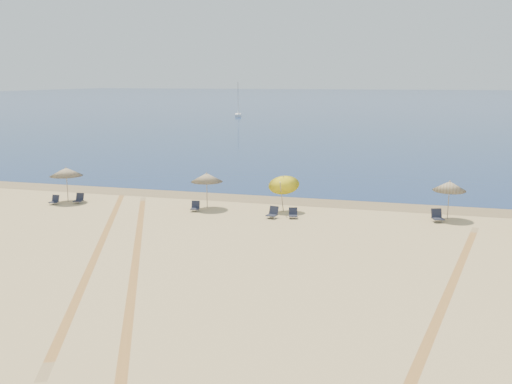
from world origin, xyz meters
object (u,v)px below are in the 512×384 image
(chair_5, at_px, (273,213))
(sailboat_0, at_px, (238,106))
(umbrella_1, at_px, (66,172))
(chair_7, at_px, (437,216))
(umbrella_2, at_px, (207,177))
(chair_6, at_px, (293,214))
(umbrella_4, at_px, (450,186))
(umbrella_3, at_px, (283,181))
(chair_3, at_px, (79,199))
(chair_4, at_px, (195,207))
(chair_2, at_px, (55,200))

(chair_5, bearing_deg, sailboat_0, 121.21)
(umbrella_1, height_order, chair_7, umbrella_1)
(umbrella_2, relative_size, chair_6, 3.38)
(umbrella_4, bearing_deg, umbrella_3, -176.39)
(chair_3, height_order, chair_5, chair_5)
(umbrella_2, relative_size, chair_4, 3.42)
(umbrella_3, relative_size, chair_5, 3.36)
(umbrella_3, distance_m, chair_5, 2.39)
(chair_6, bearing_deg, umbrella_4, -0.90)
(umbrella_1, distance_m, chair_6, 15.70)
(chair_5, relative_size, chair_6, 1.12)
(chair_2, distance_m, chair_6, 15.98)
(umbrella_2, xyz_separation_m, chair_3, (-8.79, -0.78, -1.72))
(chair_7, bearing_deg, sailboat_0, 95.09)
(chair_3, xyz_separation_m, sailboat_0, (-15.15, 86.50, 1.94))
(umbrella_1, distance_m, chair_2, 2.04)
(chair_5, relative_size, chair_7, 0.89)
(umbrella_1, xyz_separation_m, umbrella_4, (24.45, 1.60, -0.03))
(umbrella_4, height_order, chair_4, umbrella_4)
(umbrella_2, distance_m, chair_3, 8.99)
(umbrella_1, bearing_deg, chair_3, -11.61)
(chair_2, relative_size, sailboat_0, 0.08)
(umbrella_2, height_order, umbrella_4, umbrella_2)
(chair_3, distance_m, sailboat_0, 87.84)
(umbrella_4, xyz_separation_m, sailboat_0, (-38.62, 84.70, 0.23))
(umbrella_2, distance_m, chair_4, 2.01)
(chair_5, bearing_deg, chair_6, 26.66)
(umbrella_4, relative_size, sailboat_0, 0.32)
(chair_7, distance_m, sailboat_0, 93.52)
(chair_2, bearing_deg, chair_3, 27.52)
(umbrella_1, bearing_deg, chair_4, -2.04)
(umbrella_2, distance_m, sailboat_0, 89.00)
(chair_6, bearing_deg, umbrella_3, 108.23)
(chair_6, relative_size, chair_7, 0.80)
(umbrella_3, xyz_separation_m, chair_6, (0.93, -1.47, -1.64))
(umbrella_1, height_order, chair_3, umbrella_1)
(umbrella_1, distance_m, chair_3, 2.01)
(chair_7, bearing_deg, chair_4, 165.82)
(chair_2, height_order, chair_7, chair_7)
(chair_4, bearing_deg, sailboat_0, 95.33)
(chair_4, height_order, chair_6, chair_4)
(umbrella_1, height_order, sailboat_0, sailboat_0)
(chair_6, height_order, sailboat_0, sailboat_0)
(umbrella_2, bearing_deg, chair_5, -16.20)
(umbrella_3, relative_size, chair_4, 3.80)
(umbrella_2, height_order, chair_5, umbrella_2)
(umbrella_1, height_order, umbrella_4, umbrella_1)
(chair_2, distance_m, chair_4, 9.72)
(chair_2, bearing_deg, chair_6, 0.84)
(umbrella_4, bearing_deg, chair_5, -166.72)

